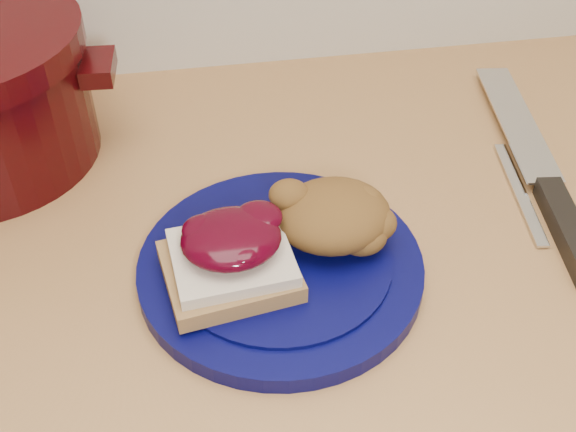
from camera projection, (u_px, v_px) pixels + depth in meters
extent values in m
cylinder|color=#040439|center=(281.00, 268.00, 0.63)|extent=(0.26, 0.26, 0.02)
cube|color=olive|center=(230.00, 271.00, 0.60)|extent=(0.12, 0.11, 0.02)
cube|color=beige|center=(232.00, 257.00, 0.59)|extent=(0.10, 0.09, 0.01)
ellipsoid|color=#31010D|center=(231.00, 238.00, 0.58)|extent=(0.09, 0.08, 0.02)
ellipsoid|color=brown|center=(333.00, 215.00, 0.63)|extent=(0.11, 0.09, 0.05)
cube|color=black|center=(568.00, 230.00, 0.66)|extent=(0.04, 0.13, 0.02)
cube|color=silver|center=(516.00, 121.00, 0.79)|extent=(0.07, 0.22, 0.00)
cube|color=silver|center=(520.00, 192.00, 0.71)|extent=(0.03, 0.16, 0.00)
cube|color=black|center=(98.00, 67.00, 0.71)|extent=(0.04, 0.06, 0.02)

